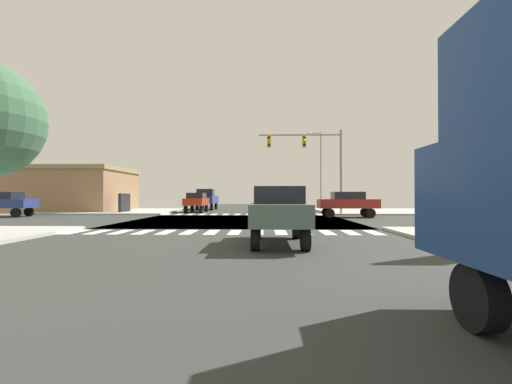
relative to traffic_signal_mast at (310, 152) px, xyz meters
The scene contains 13 objects.
ground 10.24m from the traffic_signal_mast, 127.84° to the right, with size 90.00×90.00×0.05m.
sidewalk_corner_ne 10.53m from the traffic_signal_mast, 33.67° to the left, with size 12.00×12.00×0.14m.
sidewalk_corner_nw 19.76m from the traffic_signal_mast, 164.55° to the left, with size 12.00×12.00×0.14m.
crosswalk_near 16.17m from the traffic_signal_mast, 111.59° to the right, with size 13.50×2.00×0.01m.
crosswalk_far 7.71m from the traffic_signal_mast, behind, with size 13.50×2.00×0.01m.
traffic_signal_mast is the anchor object (origin of this frame).
street_lamp 13.29m from the traffic_signal_mast, 77.86° to the left, with size 1.78×0.32×9.30m.
bank_building 25.87m from the traffic_signal_mast, 167.25° to the left, with size 15.63×9.09×4.41m.
sedan_farside_1 18.63m from the traffic_signal_mast, 100.71° to the right, with size 1.80×4.30×1.88m.
sedan_crossing_2 24.18m from the traffic_signal_mast, behind, with size 4.30×1.80×1.88m.
sedan_queued_3 11.92m from the traffic_signal_mast, 158.19° to the left, with size 1.80×4.30×1.88m.
pickup_middle_2 15.01m from the traffic_signal_mast, 135.79° to the left, with size 2.00×5.10×2.35m.
sedan_outer_4 5.86m from the traffic_signal_mast, 55.71° to the right, with size 4.30×1.80×1.88m.
Camera 1 is at (1.54, -22.47, 1.59)m, focal length 24.52 mm.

